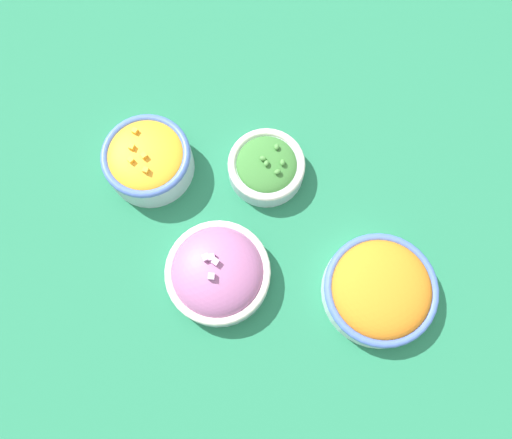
% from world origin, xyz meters
% --- Properties ---
extents(ground_plane, '(3.00, 3.00, 0.00)m').
position_xyz_m(ground_plane, '(0.00, 0.00, 0.00)').
color(ground_plane, '#23704C').
extents(bowl_broccoli, '(0.12, 0.12, 0.06)m').
position_xyz_m(bowl_broccoli, '(0.07, -0.06, 0.02)').
color(bowl_broccoli, '#B2C1CC').
rests_on(bowl_broccoli, ground_plane).
extents(bowl_red_onion, '(0.16, 0.16, 0.07)m').
position_xyz_m(bowl_red_onion, '(-0.04, 0.09, 0.03)').
color(bowl_red_onion, '#B2C1CC').
rests_on(bowl_red_onion, ground_plane).
extents(bowl_squash, '(0.14, 0.14, 0.07)m').
position_xyz_m(bowl_squash, '(0.17, 0.09, 0.04)').
color(bowl_squash, '#B2C1CC').
rests_on(bowl_squash, ground_plane).
extents(bowl_carrots, '(0.17, 0.17, 0.06)m').
position_xyz_m(bowl_carrots, '(-0.19, -0.10, 0.03)').
color(bowl_carrots, silver).
rests_on(bowl_carrots, ground_plane).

